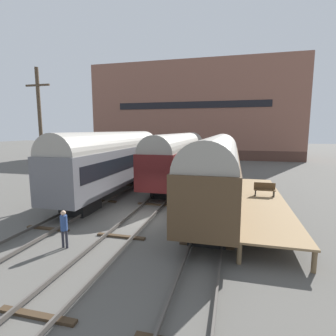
# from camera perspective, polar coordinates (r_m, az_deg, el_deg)

# --- Properties ---
(ground_plane) EXTENTS (200.00, 200.00, 0.00)m
(ground_plane) POSITION_cam_1_polar(r_m,az_deg,el_deg) (16.78, -5.92, -10.86)
(ground_plane) COLOR #56544F
(track_left) EXTENTS (2.60, 60.00, 0.26)m
(track_left) POSITION_cam_1_polar(r_m,az_deg,el_deg) (18.64, -18.89, -8.84)
(track_left) COLOR #4C4742
(track_left) RESTS_ON ground
(track_middle) EXTENTS (2.60, 60.00, 0.26)m
(track_middle) POSITION_cam_1_polar(r_m,az_deg,el_deg) (16.74, -5.93, -10.40)
(track_middle) COLOR #4C4742
(track_middle) RESTS_ON ground
(track_right) EXTENTS (2.60, 60.00, 0.26)m
(track_right) POSITION_cam_1_polar(r_m,az_deg,el_deg) (15.85, 9.51, -11.55)
(track_right) COLOR #4C4742
(track_right) RESTS_ON ground
(train_car_grey) EXTENTS (2.90, 16.17, 5.34)m
(train_car_grey) POSITION_cam_1_polar(r_m,az_deg,el_deg) (22.85, -11.64, 2.00)
(train_car_grey) COLOR black
(train_car_grey) RESTS_ON ground
(train_car_brown) EXTENTS (2.93, 17.23, 5.10)m
(train_car_brown) POSITION_cam_1_polar(r_m,az_deg,el_deg) (18.71, 10.61, 0.22)
(train_car_brown) COLOR black
(train_car_brown) RESTS_ON ground
(train_car_maroon) EXTENTS (2.96, 18.40, 5.14)m
(train_car_maroon) POSITION_cam_1_polar(r_m,az_deg,el_deg) (27.34, 2.44, 2.92)
(train_car_maroon) COLOR black
(train_car_maroon) RESTS_ON ground
(station_platform) EXTENTS (3.10, 14.44, 0.99)m
(station_platform) POSITION_cam_1_polar(r_m,az_deg,el_deg) (18.32, 19.32, -6.64)
(station_platform) COLOR #8C704C
(station_platform) RESTS_ON ground
(bench) EXTENTS (1.40, 0.40, 0.91)m
(bench) POSITION_cam_1_polar(r_m,az_deg,el_deg) (19.21, 20.28, -4.29)
(bench) COLOR brown
(bench) RESTS_ON station_platform
(person_worker) EXTENTS (0.32, 0.32, 1.82)m
(person_worker) POSITION_cam_1_polar(r_m,az_deg,el_deg) (13.35, -21.71, -11.53)
(person_worker) COLOR #282833
(person_worker) RESTS_ON ground
(utility_pole) EXTENTS (1.80, 0.24, 9.59)m
(utility_pole) POSITION_cam_1_polar(r_m,az_deg,el_deg) (20.00, -25.89, 5.94)
(utility_pole) COLOR #473828
(utility_pole) RESTS_ON ground
(warehouse_building) EXTENTS (39.98, 12.30, 18.17)m
(warehouse_building) POSITION_cam_1_polar(r_m,az_deg,el_deg) (55.35, 6.02, 12.00)
(warehouse_building) COLOR #4F342A
(warehouse_building) RESTS_ON ground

